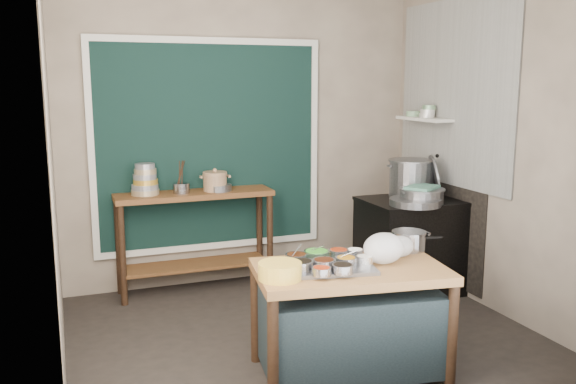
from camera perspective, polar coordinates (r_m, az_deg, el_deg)
name	(u,v)px	position (r m, az deg, el deg)	size (l,w,h in m)	color
floor	(301,333)	(4.95, 1.18, -13.09)	(3.50, 3.00, 0.02)	black
back_wall	(243,139)	(6.00, -4.20, 4.95)	(3.50, 0.02, 2.80)	gray
left_wall	(50,168)	(4.25, -21.36, 2.09)	(0.02, 3.00, 2.80)	gray
right_wall	(493,148)	(5.48, 18.60, 3.95)	(0.02, 3.00, 2.80)	gray
curtain_panel	(209,146)	(5.87, -7.36, 4.29)	(2.10, 0.02, 1.90)	black
curtain_frame	(210,146)	(5.86, -7.34, 4.28)	(2.22, 0.03, 2.02)	beige
tile_panel	(454,93)	(5.88, 15.23, 8.91)	(0.02, 1.70, 1.70)	#B2B2AA
soot_patch	(442,213)	(6.09, 14.22, -1.92)	(0.01, 1.30, 1.30)	black
wall_shelf	(424,119)	(6.07, 12.65, 6.69)	(0.22, 0.70, 0.03)	beige
prep_table	(349,321)	(4.19, 5.77, -11.90)	(1.25, 0.72, 0.75)	olive
back_counter	(196,242)	(5.80, -8.65, -4.60)	(1.45, 0.40, 0.95)	brown
stove_block	(412,247)	(5.86, 11.52, -5.05)	(0.90, 0.68, 0.85)	black
stove_top	(414,201)	(5.76, 11.67, -0.83)	(0.92, 0.69, 0.03)	black
condiment_tray	(331,267)	(4.01, 4.02, -7.02)	(0.55, 0.39, 0.02)	gray
condiment_bowls	(326,261)	(4.00, 3.58, -6.43)	(0.59, 0.46, 0.07)	silver
yellow_basin	(280,271)	(3.79, -0.76, -7.39)	(0.27, 0.27, 0.10)	gold
saucepan	(409,241)	(4.51, 11.24, -4.48)	(0.25, 0.25, 0.14)	gray
plastic_bag_a	(384,248)	(4.14, 8.94, -5.22)	(0.28, 0.24, 0.21)	white
plastic_bag_b	(400,246)	(4.33, 10.41, -5.03)	(0.20, 0.17, 0.15)	white
bowl_stack	(145,181)	(5.63, -13.21, 1.01)	(0.25, 0.25, 0.28)	tan
utensil_cup	(181,188)	(5.65, -9.95, 0.36)	(0.15, 0.15, 0.09)	gray
ceramic_crock	(215,182)	(5.71, -6.84, 0.90)	(0.24, 0.24, 0.16)	#9C7955
wide_bowl	(219,188)	(5.72, -6.50, 0.41)	(0.24, 0.24, 0.06)	gray
stock_pot	(411,178)	(5.88, 11.48, 1.29)	(0.45, 0.45, 0.35)	gray
pot_lid	(434,176)	(5.86, 13.55, 1.44)	(0.41, 0.41, 0.02)	gray
steamer	(422,196)	(5.58, 12.41, -0.35)	(0.42, 0.42, 0.14)	gray
green_cloth	(422,187)	(5.57, 12.44, 0.45)	(0.29, 0.23, 0.02)	#4E8B7F
shallow_pan	(415,202)	(5.48, 11.82, -0.92)	(0.46, 0.46, 0.06)	gray
shelf_bowl_stack	(428,112)	(6.02, 12.96, 7.32)	(0.15, 0.15, 0.12)	silver
shelf_bowl_green	(413,114)	(6.24, 11.64, 7.19)	(0.14, 0.14, 0.05)	gray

